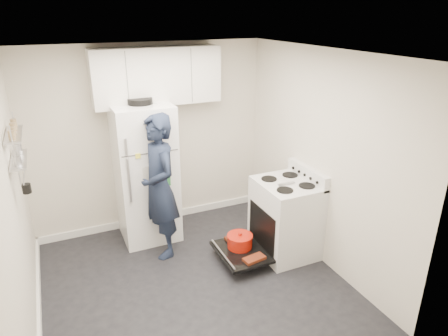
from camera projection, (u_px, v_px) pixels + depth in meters
name	position (u px, v px, depth m)	size (l,w,h in m)	color
room	(186.00, 185.00, 4.05)	(3.21, 3.21, 2.51)	black
electric_range	(284.00, 219.00, 4.92)	(0.66, 0.76, 1.10)	silver
open_oven_door	(241.00, 246.00, 4.84)	(0.55, 0.70, 0.24)	black
refrigerator	(146.00, 173.00, 5.14)	(0.72, 0.74, 1.88)	white
upper_cabinets	(157.00, 76.00, 4.96)	(1.60, 0.33, 0.70)	silver
wall_shelf_rack	(17.00, 147.00, 3.70)	(0.14, 0.60, 0.61)	#B2B2B7
person	(159.00, 187.00, 4.77)	(0.65, 0.43, 1.79)	#172035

